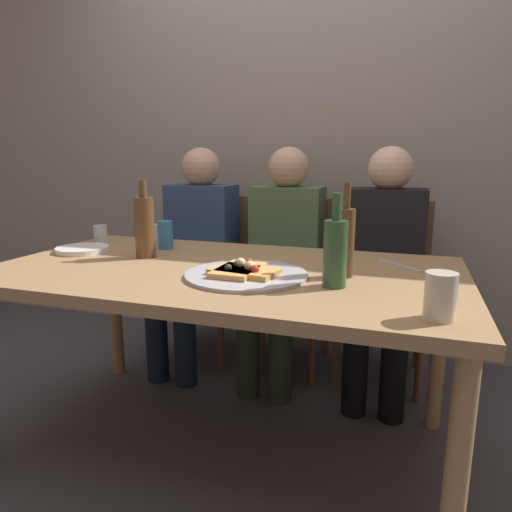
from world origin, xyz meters
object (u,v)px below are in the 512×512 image
Objects in this scene: pizza_slice_last at (239,269)px; beer_bottle at (335,252)px; pizza_slice_extra at (245,271)px; wine_glass at (160,234)px; guest_by_wall at (384,259)px; plate_stack at (82,249)px; water_bottle at (345,241)px; tumbler_near at (440,296)px; tumbler_far at (101,234)px; dining_table at (224,286)px; pizza_tray at (246,275)px; table_knife at (399,265)px; guest_in_sweater at (196,247)px; guest_in_beanie at (283,253)px; chair_left at (208,264)px; chair_middle at (290,270)px; soda_can at (165,235)px; chair_right at (384,278)px; wine_bottle at (145,226)px.

beer_bottle is at bearing -4.79° from pizza_slice_last.
pizza_slice_extra is 0.74m from wine_glass.
pizza_slice_extra is 0.20× the size of guest_by_wall.
pizza_slice_last is at bearing -12.13° from plate_stack.
tumbler_near is (0.28, -0.34, -0.06)m from water_bottle.
guest_by_wall is at bearing 99.93° from tumbler_near.
tumbler_far is 1.34m from guest_by_wall.
pizza_slice_last and pizza_slice_extra have the same top height.
pizza_slice_last is at bearing -45.58° from dining_table.
dining_table is at bearing 154.74° from tumbler_near.
table_knife is at bearing 33.71° from pizza_tray.
tumbler_far is (-1.16, 0.40, -0.07)m from beer_bottle.
guest_in_sweater reaches higher than tumbler_near.
tumbler_far is 0.07× the size of guest_in_beanie.
wine_glass is (-0.58, 0.44, 0.04)m from pizza_tray.
wine_glass is at bearing 89.92° from chair_left.
chair_left is 1.00× the size of chair_middle.
chair_left is 0.77× the size of guest_by_wall.
tumbler_near is 1.69m from chair_left.
pizza_tray is 0.32m from beer_bottle.
soda_can is at bearing -49.82° from wine_glass.
guest_in_beanie reaches higher than tumbler_far.
plate_stack is 0.96m from guest_in_beanie.
water_bottle is at bearing 82.18° from guest_by_wall.
chair_middle reaches higher than wine_glass.
tumbler_far reaches higher than pizza_tray.
chair_right is at bearing 33.35° from plate_stack.
pizza_slice_extra is 0.20× the size of guest_in_beanie.
pizza_slice_extra is 0.26× the size of chair_left.
pizza_tray is 0.46× the size of chair_right.
dining_table is at bearing 67.31° from table_knife.
chair_left is (-0.56, 0.96, -0.23)m from pizza_slice_last.
chair_left is at bearing 118.20° from dining_table.
pizza_slice_last is 0.25× the size of chair_right.
wine_glass is 0.76m from chair_middle.
pizza_tray is 0.81m from plate_stack.
guest_in_sweater is at bearing 57.37° from tumbler_far.
guest_in_sweater reaches higher than tumbler_far.
pizza_slice_last is at bearing 65.69° from chair_right.
chair_right is 0.20m from guest_by_wall.
pizza_slice_extra is at bearing -12.68° from plate_stack.
beer_bottle is at bearing -9.99° from plate_stack.
dining_table is 1.43× the size of guest_by_wall.
tumbler_near reaches higher than pizza_slice_last.
chair_middle reaches higher than pizza_tray.
beer_bottle reaches higher than plate_stack.
water_bottle is 0.84m from soda_can.
beer_bottle is 2.42× the size of tumbler_near.
plate_stack is at bearing 71.49° from guest_in_sweater.
wine_glass is at bearing 109.30° from wine_bottle.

